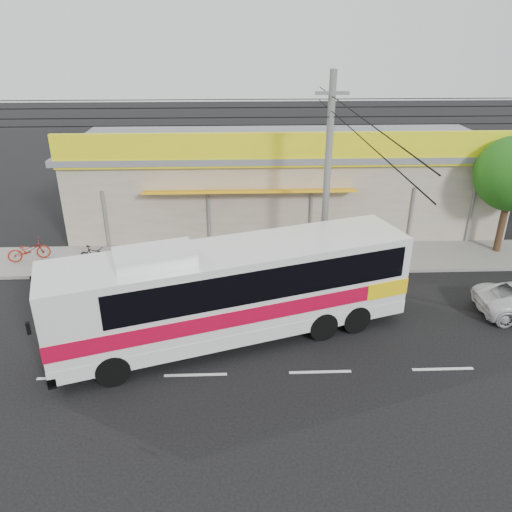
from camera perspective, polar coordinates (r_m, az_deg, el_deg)
The scene contains 8 objects.
ground at distance 18.60m, azimuth 6.16°, elevation -8.30°, with size 120.00×120.00×0.00m, color black.
sidewalk at distance 23.77m, azimuth 4.22°, elevation -0.22°, with size 30.00×3.20×0.15m, color slate.
lane_markings at distance 16.59m, azimuth 7.35°, elevation -13.02°, with size 50.00×0.12×0.01m, color silver, non-canonical shape.
storefront_building at distance 28.15m, azimuth 3.16°, elevation 8.70°, with size 22.60×9.20×5.70m.
coach_bus at distance 17.09m, azimuth -1.93°, elevation -3.43°, with size 12.55×6.30×3.81m.
motorbike_red at distance 25.43m, azimuth -24.53°, elevation 0.60°, with size 0.65×1.86×0.98m, color maroon.
motorbike_dark at distance 23.66m, azimuth -18.02°, elevation -0.06°, with size 0.46×1.64×0.99m, color black.
utility_pole at distance 20.14m, azimuth 8.60°, elevation 16.09°, with size 34.00×14.00×8.66m.
Camera 1 is at (-2.56, -15.38, 10.15)m, focal length 35.00 mm.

